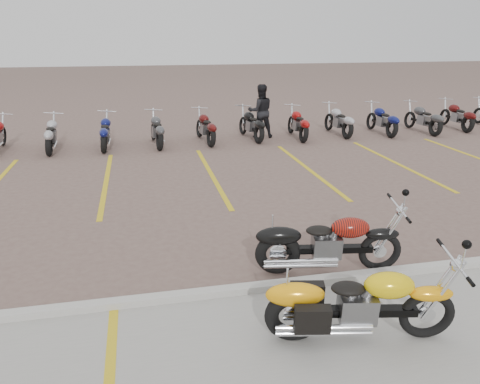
% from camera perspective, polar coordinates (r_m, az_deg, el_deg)
% --- Properties ---
extents(ground, '(100.00, 100.00, 0.00)m').
position_cam_1_polar(ground, '(8.72, 0.68, -5.25)').
color(ground, '#705B50').
rests_on(ground, ground).
extents(curb, '(60.00, 0.18, 0.12)m').
position_cam_1_polar(curb, '(6.97, 4.46, -11.33)').
color(curb, '#ADAAA3').
rests_on(curb, ground).
extents(parking_stripes, '(38.00, 5.50, 0.01)m').
position_cam_1_polar(parking_stripes, '(12.41, -3.49, 2.13)').
color(parking_stripes, gold).
rests_on(parking_stripes, ground).
extents(yellow_cruiser, '(2.27, 0.60, 0.94)m').
position_cam_1_polar(yellow_cruiser, '(5.91, 13.87, -13.27)').
color(yellow_cruiser, black).
rests_on(yellow_cruiser, ground).
extents(flame_cruiser, '(2.26, 0.54, 0.94)m').
position_cam_1_polar(flame_cruiser, '(7.35, 10.32, -6.36)').
color(flame_cruiser, black).
rests_on(flame_cruiser, ground).
extents(person_b, '(0.93, 0.74, 1.88)m').
position_cam_1_polar(person_b, '(16.82, 2.52, 9.82)').
color(person_b, black).
rests_on(person_b, ground).
extents(bg_bike_row, '(20.52, 2.02, 1.10)m').
position_cam_1_polar(bg_bike_row, '(16.53, 1.28, 8.30)').
color(bg_bike_row, black).
rests_on(bg_bike_row, ground).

